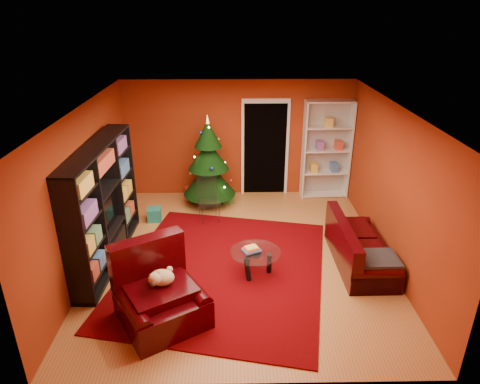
{
  "coord_description": "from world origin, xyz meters",
  "views": [
    {
      "loc": [
        -0.12,
        -6.4,
        4.06
      ],
      "look_at": [
        0.0,
        0.4,
        1.05
      ],
      "focal_mm": 32.0,
      "sensor_mm": 36.0,
      "label": 1
    }
  ],
  "objects_px": {
    "media_unit": "(102,205)",
    "gift_box_green": "(228,196)",
    "dog": "(162,278)",
    "coffee_table": "(255,262)",
    "gift_box_red": "(191,192)",
    "white_bookshelf": "(326,150)",
    "sofa": "(361,243)",
    "christmas_tree": "(209,162)",
    "rug": "(223,270)",
    "acrylic_chair": "(209,202)",
    "gift_box_teal": "(154,214)",
    "armchair": "(161,294)"
  },
  "relations": [
    {
      "from": "christmas_tree",
      "to": "dog",
      "type": "bearing_deg",
      "value": -96.91
    },
    {
      "from": "gift_box_teal",
      "to": "coffee_table",
      "type": "height_order",
      "value": "coffee_table"
    },
    {
      "from": "gift_box_red",
      "to": "sofa",
      "type": "height_order",
      "value": "sofa"
    },
    {
      "from": "gift_box_red",
      "to": "white_bookshelf",
      "type": "xyz_separation_m",
      "value": [
        3.04,
        0.06,
        0.97
      ]
    },
    {
      "from": "white_bookshelf",
      "to": "armchair",
      "type": "distance_m",
      "value": 5.25
    },
    {
      "from": "rug",
      "to": "gift_box_green",
      "type": "xyz_separation_m",
      "value": [
        0.06,
        2.68,
        0.12
      ]
    },
    {
      "from": "acrylic_chair",
      "to": "white_bookshelf",
      "type": "bearing_deg",
      "value": 12.32
    },
    {
      "from": "gift_box_green",
      "to": "sofa",
      "type": "xyz_separation_m",
      "value": [
        2.25,
        -2.5,
        0.25
      ]
    },
    {
      "from": "gift_box_red",
      "to": "armchair",
      "type": "bearing_deg",
      "value": -90.24
    },
    {
      "from": "media_unit",
      "to": "gift_box_green",
      "type": "distance_m",
      "value": 3.17
    },
    {
      "from": "christmas_tree",
      "to": "coffee_table",
      "type": "relative_size",
      "value": 2.46
    },
    {
      "from": "christmas_tree",
      "to": "acrylic_chair",
      "type": "height_order",
      "value": "christmas_tree"
    },
    {
      "from": "dog",
      "to": "armchair",
      "type": "bearing_deg",
      "value": -135.0
    },
    {
      "from": "white_bookshelf",
      "to": "gift_box_green",
      "type": "bearing_deg",
      "value": -173.08
    },
    {
      "from": "white_bookshelf",
      "to": "dog",
      "type": "relative_size",
      "value": 5.61
    },
    {
      "from": "media_unit",
      "to": "christmas_tree",
      "type": "xyz_separation_m",
      "value": [
        1.64,
        2.17,
        -0.04
      ]
    },
    {
      "from": "media_unit",
      "to": "armchair",
      "type": "relative_size",
      "value": 2.28
    },
    {
      "from": "christmas_tree",
      "to": "gift_box_teal",
      "type": "relative_size",
      "value": 7.52
    },
    {
      "from": "media_unit",
      "to": "sofa",
      "type": "relative_size",
      "value": 1.47
    },
    {
      "from": "sofa",
      "to": "acrylic_chair",
      "type": "height_order",
      "value": "acrylic_chair"
    },
    {
      "from": "armchair",
      "to": "sofa",
      "type": "relative_size",
      "value": 0.65
    },
    {
      "from": "christmas_tree",
      "to": "rug",
      "type": "bearing_deg",
      "value": -82.48
    },
    {
      "from": "dog",
      "to": "acrylic_chair",
      "type": "height_order",
      "value": "dog"
    },
    {
      "from": "armchair",
      "to": "media_unit",
      "type": "bearing_deg",
      "value": 93.95
    },
    {
      "from": "christmas_tree",
      "to": "gift_box_green",
      "type": "xyz_separation_m",
      "value": [
        0.4,
        0.09,
        -0.84
      ]
    },
    {
      "from": "christmas_tree",
      "to": "armchair",
      "type": "xyz_separation_m",
      "value": [
        -0.47,
        -3.81,
        -0.52
      ]
    },
    {
      "from": "gift_box_green",
      "to": "media_unit",
      "type": "bearing_deg",
      "value": -132.16
    },
    {
      "from": "white_bookshelf",
      "to": "armchair",
      "type": "relative_size",
      "value": 1.93
    },
    {
      "from": "gift_box_teal",
      "to": "white_bookshelf",
      "type": "bearing_deg",
      "value": 18.04
    },
    {
      "from": "gift_box_red",
      "to": "acrylic_chair",
      "type": "height_order",
      "value": "acrylic_chair"
    },
    {
      "from": "acrylic_chair",
      "to": "gift_box_green",
      "type": "bearing_deg",
      "value": 53.94
    },
    {
      "from": "gift_box_red",
      "to": "dog",
      "type": "height_order",
      "value": "dog"
    },
    {
      "from": "dog",
      "to": "coffee_table",
      "type": "xyz_separation_m",
      "value": [
        1.32,
        1.05,
        -0.46
      ]
    },
    {
      "from": "christmas_tree",
      "to": "gift_box_teal",
      "type": "height_order",
      "value": "christmas_tree"
    },
    {
      "from": "gift_box_teal",
      "to": "sofa",
      "type": "height_order",
      "value": "sofa"
    },
    {
      "from": "rug",
      "to": "gift_box_teal",
      "type": "xyz_separation_m",
      "value": [
        -1.43,
        1.81,
        0.12
      ]
    },
    {
      "from": "rug",
      "to": "coffee_table",
      "type": "distance_m",
      "value": 0.57
    },
    {
      "from": "media_unit",
      "to": "gift_box_red",
      "type": "distance_m",
      "value": 2.93
    },
    {
      "from": "white_bookshelf",
      "to": "rug",
      "type": "bearing_deg",
      "value": -128.4
    },
    {
      "from": "gift_box_teal",
      "to": "gift_box_green",
      "type": "bearing_deg",
      "value": 30.17
    },
    {
      "from": "gift_box_teal",
      "to": "dog",
      "type": "bearing_deg",
      "value": -77.89
    },
    {
      "from": "white_bookshelf",
      "to": "armchair",
      "type": "bearing_deg",
      "value": -127.53
    },
    {
      "from": "media_unit",
      "to": "gift_box_red",
      "type": "relative_size",
      "value": 11.1
    },
    {
      "from": "media_unit",
      "to": "sofa",
      "type": "xyz_separation_m",
      "value": [
        4.29,
        -0.24,
        -0.63
      ]
    },
    {
      "from": "gift_box_teal",
      "to": "dog",
      "type": "distance_m",
      "value": 3.08
    },
    {
      "from": "gift_box_red",
      "to": "media_unit",
      "type": "bearing_deg",
      "value": -115.23
    },
    {
      "from": "gift_box_teal",
      "to": "gift_box_red",
      "type": "relative_size",
      "value": 1.12
    },
    {
      "from": "dog",
      "to": "acrylic_chair",
      "type": "relative_size",
      "value": 0.49
    },
    {
      "from": "media_unit",
      "to": "gift_box_green",
      "type": "xyz_separation_m",
      "value": [
        2.04,
        2.26,
        -0.88
      ]
    },
    {
      "from": "media_unit",
      "to": "coffee_table",
      "type": "distance_m",
      "value": 2.68
    }
  ]
}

